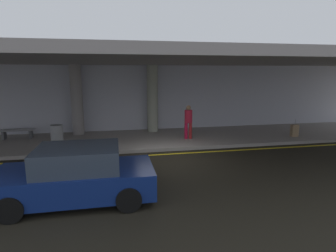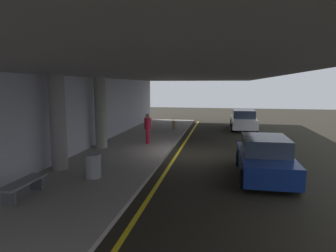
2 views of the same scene
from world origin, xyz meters
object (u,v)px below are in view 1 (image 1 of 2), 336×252
object	(u,v)px
car_navy	(76,176)
traveler_with_luggage	(188,120)
support_column_left_mid	(152,99)
trash_bin_steel	(57,134)
suitcase_upright_primary	(294,131)
support_column_far_left	(77,100)
bench_metal	(17,132)

from	to	relation	value
car_navy	traveler_with_luggage	world-z (taller)	traveler_with_luggage
support_column_left_mid	car_navy	bearing A→B (deg)	-111.76
trash_bin_steel	suitcase_upright_primary	bearing A→B (deg)	-4.72
support_column_left_mid	traveler_with_luggage	size ratio (longest dim) A/B	2.17
car_navy	trash_bin_steel	size ratio (longest dim) A/B	4.82
suitcase_upright_primary	car_navy	bearing A→B (deg)	-172.38
support_column_far_left	trash_bin_steel	size ratio (longest dim) A/B	4.29
suitcase_upright_primary	bench_metal	distance (m)	14.02
support_column_left_mid	suitcase_upright_primary	distance (m)	7.65
support_column_far_left	support_column_left_mid	size ratio (longest dim) A/B	1.00
traveler_with_luggage	suitcase_upright_primary	bearing A→B (deg)	-158.91
support_column_left_mid	traveler_with_luggage	world-z (taller)	support_column_left_mid
support_column_left_mid	suitcase_upright_primary	world-z (taller)	support_column_left_mid
support_column_far_left	traveler_with_luggage	size ratio (longest dim) A/B	2.17
support_column_far_left	trash_bin_steel	world-z (taller)	support_column_far_left
suitcase_upright_primary	bench_metal	size ratio (longest dim) A/B	0.56
support_column_far_left	support_column_left_mid	bearing A→B (deg)	0.00
suitcase_upright_primary	trash_bin_steel	distance (m)	11.80
car_navy	suitcase_upright_primary	size ratio (longest dim) A/B	4.56
car_navy	traveler_with_luggage	size ratio (longest dim) A/B	2.44
suitcase_upright_primary	bench_metal	world-z (taller)	suitcase_upright_primary
support_column_left_mid	bench_metal	distance (m)	7.03
support_column_far_left	car_navy	distance (m)	7.93
bench_metal	support_column_far_left	bearing A→B (deg)	10.28
traveler_with_luggage	trash_bin_steel	world-z (taller)	traveler_with_luggage
car_navy	trash_bin_steel	xyz separation A→B (m)	(-1.66, 6.05, -0.14)
car_navy	traveler_with_luggage	distance (m)	7.30
suitcase_upright_primary	traveler_with_luggage	bearing A→B (deg)	154.94
car_navy	suitcase_upright_primary	bearing A→B (deg)	30.76
support_column_far_left	bench_metal	bearing A→B (deg)	-169.72
traveler_with_luggage	trash_bin_steel	distance (m)	6.29
support_column_far_left	suitcase_upright_primary	bearing A→B (deg)	-13.80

